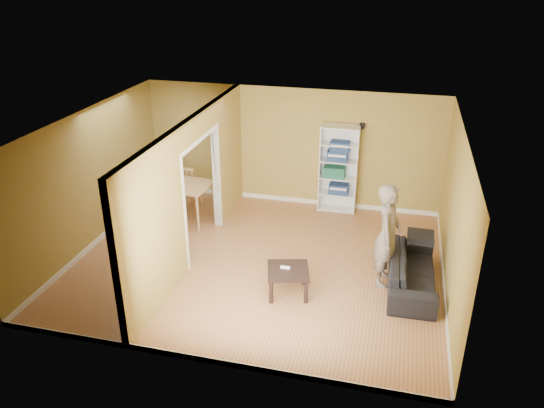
# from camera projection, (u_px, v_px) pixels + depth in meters

# --- Properties ---
(room_shell) EXTENTS (6.50, 6.50, 6.50)m
(room_shell) POSITION_uv_depth(u_px,v_px,m) (258.00, 197.00, 9.13)
(room_shell) COLOR #BB754C
(room_shell) RESTS_ON ground
(partition) EXTENTS (0.22, 5.50, 2.60)m
(partition) POSITION_uv_depth(u_px,v_px,m) (193.00, 190.00, 9.40)
(partition) COLOR #A7824B
(partition) RESTS_ON ground
(wall_speaker) EXTENTS (0.10, 0.10, 0.10)m
(wall_speaker) POSITION_uv_depth(u_px,v_px,m) (362.00, 126.00, 10.92)
(wall_speaker) COLOR black
(wall_speaker) RESTS_ON room_shell
(sofa) EXTENTS (1.98, 0.89, 0.75)m
(sofa) POSITION_uv_depth(u_px,v_px,m) (413.00, 266.00, 8.83)
(sofa) COLOR #27272D
(sofa) RESTS_ON ground
(person) EXTENTS (0.83, 0.69, 2.11)m
(person) POSITION_uv_depth(u_px,v_px,m) (388.00, 227.00, 8.65)
(person) COLOR slate
(person) RESTS_ON ground
(bookshelf) EXTENTS (0.80, 0.35, 1.91)m
(bookshelf) POSITION_uv_depth(u_px,v_px,m) (339.00, 168.00, 11.33)
(bookshelf) COLOR white
(bookshelf) RESTS_ON ground
(paper_box_navy_a) EXTENTS (0.41, 0.27, 0.21)m
(paper_box_navy_a) POSITION_uv_depth(u_px,v_px,m) (339.00, 189.00, 11.47)
(paper_box_navy_a) COLOR navy
(paper_box_navy_a) RESTS_ON bookshelf
(paper_box_teal) EXTENTS (0.45, 0.29, 0.23)m
(paper_box_teal) POSITION_uv_depth(u_px,v_px,m) (334.00, 172.00, 11.34)
(paper_box_teal) COLOR #216062
(paper_box_teal) RESTS_ON bookshelf
(paper_box_navy_b) EXTENTS (0.43, 0.28, 0.22)m
(paper_box_navy_b) POSITION_uv_depth(u_px,v_px,m) (338.00, 156.00, 11.17)
(paper_box_navy_b) COLOR navy
(paper_box_navy_b) RESTS_ON bookshelf
(paper_box_navy_c) EXTENTS (0.40, 0.26, 0.20)m
(paper_box_navy_c) POSITION_uv_depth(u_px,v_px,m) (340.00, 147.00, 11.08)
(paper_box_navy_c) COLOR navy
(paper_box_navy_c) RESTS_ON bookshelf
(coffee_table) EXTENTS (0.67, 0.67, 0.45)m
(coffee_table) POSITION_uv_depth(u_px,v_px,m) (288.00, 273.00, 8.63)
(coffee_table) COLOR black
(coffee_table) RESTS_ON ground
(game_controller) EXTENTS (0.16, 0.04, 0.03)m
(game_controller) POSITION_uv_depth(u_px,v_px,m) (285.00, 267.00, 8.64)
(game_controller) COLOR white
(game_controller) RESTS_ON coffee_table
(dining_table) EXTENTS (1.30, 0.87, 0.81)m
(dining_table) POSITION_uv_depth(u_px,v_px,m) (179.00, 187.00, 10.98)
(dining_table) COLOR tan
(dining_table) RESTS_ON ground
(chair_left) EXTENTS (0.59, 0.59, 0.98)m
(chair_left) POSITION_uv_depth(u_px,v_px,m) (148.00, 195.00, 11.23)
(chair_left) COLOR tan
(chair_left) RESTS_ON ground
(chair_near) EXTENTS (0.59, 0.59, 0.99)m
(chair_near) POSITION_uv_depth(u_px,v_px,m) (168.00, 210.00, 10.54)
(chair_near) COLOR tan
(chair_near) RESTS_ON ground
(chair_far) EXTENTS (0.47, 0.47, 0.97)m
(chair_far) POSITION_uv_depth(u_px,v_px,m) (191.00, 186.00, 11.67)
(chair_far) COLOR tan
(chair_far) RESTS_ON ground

